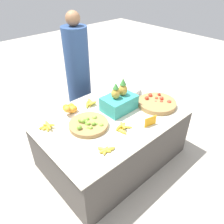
% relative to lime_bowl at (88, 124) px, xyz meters
% --- Properties ---
extents(ground_plane, '(12.00, 12.00, 0.00)m').
position_rel_lime_bowl_xyz_m(ground_plane, '(0.31, -0.02, -0.67)').
color(ground_plane, '#ADA599').
extents(market_table, '(1.63, 1.11, 0.64)m').
position_rel_lime_bowl_xyz_m(market_table, '(0.31, -0.02, -0.35)').
color(market_table, '#4C4742').
rests_on(market_table, ground_plane).
extents(lime_bowl, '(0.40, 0.40, 0.10)m').
position_rel_lime_bowl_xyz_m(lime_bowl, '(0.00, 0.00, 0.00)').
color(lime_bowl, olive).
rests_on(lime_bowl, market_table).
extents(tomato_basket, '(0.45, 0.45, 0.09)m').
position_rel_lime_bowl_xyz_m(tomato_basket, '(0.84, -0.21, 0.00)').
color(tomato_basket, olive).
rests_on(tomato_basket, market_table).
extents(orange_pile, '(0.18, 0.17, 0.13)m').
position_rel_lime_bowl_xyz_m(orange_pile, '(0.00, 0.35, 0.03)').
color(orange_pile, orange).
rests_on(orange_pile, market_table).
extents(metal_bowl, '(0.40, 0.40, 0.08)m').
position_rel_lime_bowl_xyz_m(metal_bowl, '(0.79, 0.26, 0.01)').
color(metal_bowl, silver).
rests_on(metal_bowl, market_table).
extents(price_sign, '(0.14, 0.04, 0.11)m').
position_rel_lime_bowl_xyz_m(price_sign, '(0.48, -0.41, 0.03)').
color(price_sign, orange).
rests_on(price_sign, market_table).
extents(produce_crate, '(0.37, 0.26, 0.38)m').
position_rel_lime_bowl_xyz_m(produce_crate, '(0.45, 0.02, 0.08)').
color(produce_crate, teal).
rests_on(produce_crate, market_table).
extents(banana_bunch_middle_right, '(0.16, 0.14, 0.04)m').
position_rel_lime_bowl_xyz_m(banana_bunch_middle_right, '(-0.10, -0.39, -0.01)').
color(banana_bunch_middle_right, gold).
rests_on(banana_bunch_middle_right, market_table).
extents(banana_bunch_front_right, '(0.18, 0.15, 0.06)m').
position_rel_lime_bowl_xyz_m(banana_bunch_front_right, '(0.22, -0.27, -0.00)').
color(banana_bunch_front_right, gold).
rests_on(banana_bunch_front_right, market_table).
extents(banana_bunch_back_center, '(0.17, 0.14, 0.06)m').
position_rel_lime_bowl_xyz_m(banana_bunch_back_center, '(0.27, 0.32, -0.00)').
color(banana_bunch_back_center, gold).
rests_on(banana_bunch_back_center, market_table).
extents(banana_bunch_front_center, '(0.16, 0.16, 0.06)m').
position_rel_lime_bowl_xyz_m(banana_bunch_front_center, '(-0.33, 0.26, -0.00)').
color(banana_bunch_front_center, gold).
rests_on(banana_bunch_front_center, market_table).
extents(vendor_person, '(0.33, 0.33, 1.58)m').
position_rel_lime_bowl_xyz_m(vendor_person, '(0.54, 0.95, 0.05)').
color(vendor_person, navy).
rests_on(vendor_person, ground_plane).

